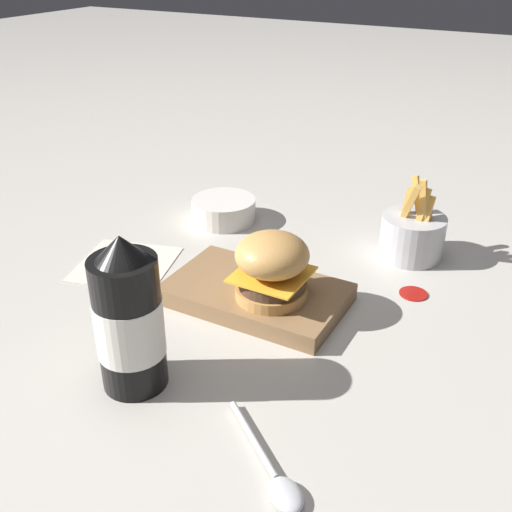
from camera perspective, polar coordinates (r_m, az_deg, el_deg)
The scene contains 9 objects.
ground_plane at distance 0.86m, azimuth -2.54°, elevation -5.73°, with size 6.00×6.00×0.00m, color #B7B2A8.
serving_board at distance 0.88m, azimuth 0.00°, elevation -3.62°, with size 0.26×0.16×0.03m.
burger at distance 0.83m, azimuth 1.53°, elevation -0.97°, with size 0.10×0.10×0.10m.
ketchup_bottle at distance 0.70m, azimuth -12.00°, elevation -6.00°, with size 0.08×0.08×0.20m.
fries_basket at distance 1.03m, azimuth 14.68°, elevation 1.98°, with size 0.11×0.11×0.14m.
side_bowl at distance 1.13m, azimuth -3.09°, elevation 4.48°, with size 0.12×0.12×0.04m.
spoon at distance 0.63m, azimuth 2.04°, elevation -20.55°, with size 0.14×0.11×0.01m.
ketchup_puddle at distance 0.93m, azimuth 14.77°, elevation -3.44°, with size 0.04×0.04×0.00m.
parchment_square at distance 1.01m, azimuth -12.32°, elevation -0.72°, with size 0.18×0.18×0.00m.
Camera 1 is at (0.37, -0.60, 0.48)m, focal length 42.00 mm.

